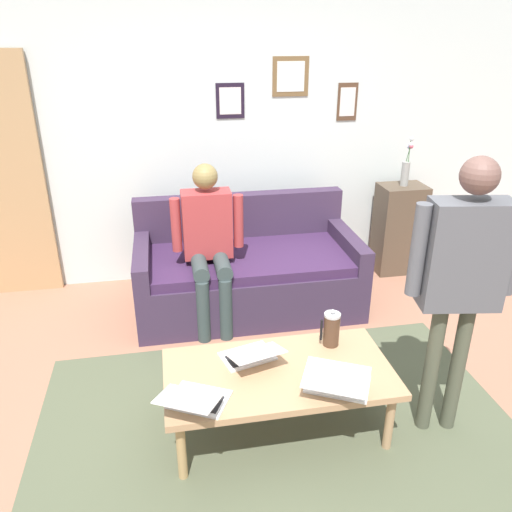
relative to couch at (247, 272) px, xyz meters
name	(u,v)px	position (x,y,z in m)	size (l,w,h in m)	color
ground_plane	(278,423)	(0.06, 1.49, -0.30)	(7.68, 7.68, 0.00)	#9F6951
area_rug	(281,439)	(0.07, 1.62, -0.30)	(2.84, 2.07, 0.01)	#505740
back_wall	(226,132)	(0.06, -0.71, 1.05)	(7.04, 0.11, 2.70)	silver
couch	(247,272)	(0.00, 0.00, 0.00)	(1.82, 0.94, 0.88)	#392941
coffee_table	(279,376)	(0.07, 1.52, 0.07)	(1.29, 0.67, 0.42)	tan
laptop_left	(337,382)	(-0.20, 1.74, 0.16)	(0.45, 0.45, 0.15)	silver
laptop_center	(251,355)	(0.21, 1.41, 0.15)	(0.37, 0.39, 0.13)	silver
laptop_right	(195,399)	(0.56, 1.74, 0.16)	(0.42, 0.44, 0.14)	silver
french_press	(331,329)	(-0.30, 1.33, 0.22)	(0.12, 0.10, 0.24)	#4C3323
side_shelf	(398,229)	(-1.55, -0.41, 0.12)	(0.42, 0.32, 0.86)	brown
flower_vase	(406,168)	(-1.55, -0.41, 0.71)	(0.08, 0.07, 0.45)	gray
person_standing	(463,268)	(-0.86, 1.68, 0.74)	(0.58, 0.25, 1.63)	#494D3C
person_seated	(209,238)	(0.33, 0.23, 0.42)	(0.55, 0.51, 1.28)	#354142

